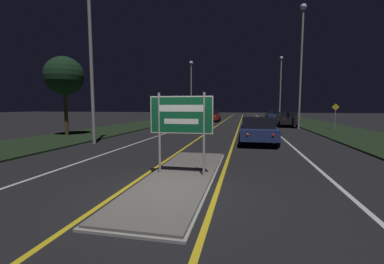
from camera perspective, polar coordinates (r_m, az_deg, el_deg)
ground_plane at (r=6.37m, az=-5.40°, el=-13.30°), size 160.00×160.00×0.00m
median_island at (r=7.61m, az=-2.34°, el=-9.78°), size 1.93×7.08×0.10m
verge_left at (r=28.19m, az=-11.87°, el=1.49°), size 5.00×100.00×0.08m
verge_right at (r=26.95m, az=28.36°, el=0.73°), size 5.00×100.00×0.08m
centre_line_yellow_left at (r=30.96m, az=6.30°, el=1.88°), size 0.12×70.00×0.01m
centre_line_yellow_right at (r=30.82m, az=10.57°, el=1.80°), size 0.12×70.00×0.01m
lane_line_white_left at (r=31.40m, az=0.76°, el=1.97°), size 0.12×70.00×0.01m
lane_line_white_right at (r=30.91m, az=16.23°, el=1.68°), size 0.12×70.00×0.01m
edge_line_white_left at (r=32.10m, az=-4.51°, el=2.04°), size 0.10×70.00×0.01m
edge_line_white_right at (r=31.29m, az=21.72°, el=1.55°), size 0.10×70.00×0.01m
highway_sign at (r=7.33m, az=-2.41°, el=3.05°), size 1.83×0.07×2.37m
streetlight_left_near at (r=15.50m, az=-21.60°, el=17.35°), size 0.46×0.46×8.66m
streetlight_left_far at (r=39.46m, az=-0.19°, el=11.24°), size 0.55×0.55×8.83m
streetlight_right_near at (r=25.64m, az=23.18°, el=16.33°), size 0.54×0.54×10.93m
streetlight_right_far at (r=38.64m, az=19.09°, el=10.43°), size 0.46×0.46×8.97m
car_receding_0 at (r=14.88m, az=14.45°, el=0.53°), size 2.03×4.67×1.44m
car_receding_1 at (r=28.06m, az=20.29°, el=2.76°), size 1.89×4.53×1.48m
car_receding_2 at (r=41.06m, az=17.50°, el=3.70°), size 1.89×4.37×1.50m
car_approaching_0 at (r=21.26m, az=0.35°, el=2.25°), size 2.03×4.37×1.44m
car_approaching_1 at (r=35.18m, az=4.58°, el=3.63°), size 2.02×4.42×1.50m
car_approaching_2 at (r=51.48m, az=2.99°, el=4.30°), size 1.94×4.75×1.45m
warning_sign at (r=25.63m, az=29.22°, el=3.57°), size 0.60×0.06×2.23m
roadside_palm_left at (r=19.81m, az=-26.53°, el=11.05°), size 2.59×2.59×5.35m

